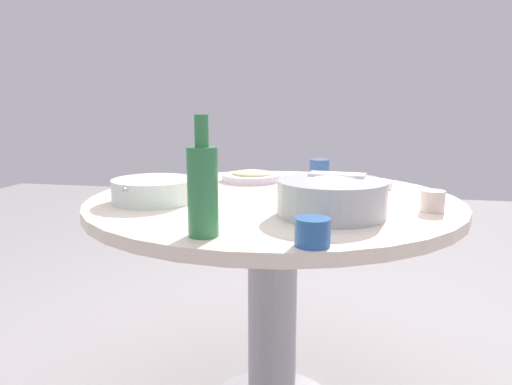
# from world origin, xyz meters

# --- Properties ---
(round_dining_table) EXTENTS (1.13, 1.13, 0.76)m
(round_dining_table) POSITION_xyz_m (0.00, 0.00, 0.58)
(round_dining_table) COLOR #99999E
(round_dining_table) RESTS_ON ground
(rice_bowl) EXTENTS (0.28, 0.28, 0.10)m
(rice_bowl) POSITION_xyz_m (-0.19, 0.22, 0.80)
(rice_bowl) COLOR #B2B5BA
(rice_bowl) RESTS_ON round_dining_table
(soup_bowl) EXTENTS (0.24, 0.27, 0.07)m
(soup_bowl) POSITION_xyz_m (0.33, 0.14, 0.79)
(soup_bowl) COLOR white
(soup_bowl) RESTS_ON round_dining_table
(dish_noodles) EXTENTS (0.22, 0.22, 0.04)m
(dish_noodles) POSITION_xyz_m (0.13, -0.29, 0.77)
(dish_noodles) COLOR silver
(dish_noodles) RESTS_ON round_dining_table
(dish_eggplant) EXTENTS (0.20, 0.20, 0.04)m
(dish_eggplant) POSITION_xyz_m (-0.28, -0.22, 0.77)
(dish_eggplant) COLOR silver
(dish_eggplant) RESTS_ON round_dining_table
(green_bottle) EXTENTS (0.07, 0.07, 0.26)m
(green_bottle) POSITION_xyz_m (0.08, 0.47, 0.86)
(green_bottle) COLOR #327D45
(green_bottle) RESTS_ON round_dining_table
(tea_cup_near) EXTENTS (0.06, 0.06, 0.06)m
(tea_cup_near) POSITION_xyz_m (-0.45, 0.12, 0.79)
(tea_cup_near) COLOR beige
(tea_cup_near) RESTS_ON round_dining_table
(tea_cup_far) EXTENTS (0.07, 0.07, 0.06)m
(tea_cup_far) POSITION_xyz_m (-0.16, 0.49, 0.79)
(tea_cup_far) COLOR #285899
(tea_cup_far) RESTS_ON round_dining_table
(tea_cup_side) EXTENTS (0.08, 0.08, 0.07)m
(tea_cup_side) POSITION_xyz_m (-0.12, -0.40, 0.79)
(tea_cup_side) COLOR #355892
(tea_cup_side) RESTS_ON round_dining_table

